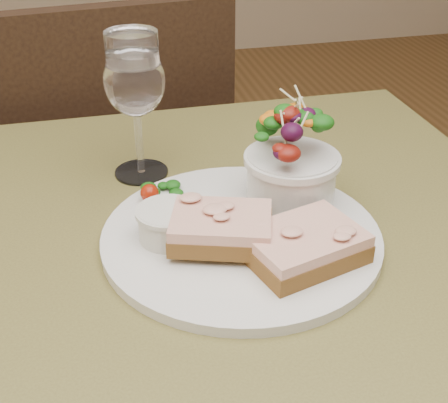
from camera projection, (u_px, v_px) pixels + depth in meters
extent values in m
cube|color=#4E4621|center=(214.00, 265.00, 0.69)|extent=(0.80, 0.80, 0.04)
cylinder|color=black|center=(345.00, 292.00, 1.23)|extent=(0.05, 0.05, 0.71)
cube|color=black|center=(111.00, 192.00, 1.38)|extent=(0.47, 0.47, 0.04)
cube|color=black|center=(121.00, 133.00, 1.11)|extent=(0.42, 0.09, 0.45)
cube|color=black|center=(120.00, 272.00, 1.50)|extent=(0.40, 0.40, 0.45)
cylinder|color=silver|center=(241.00, 237.00, 0.69)|extent=(0.31, 0.31, 0.01)
cube|color=#4F2B15|center=(303.00, 250.00, 0.64)|extent=(0.13, 0.11, 0.02)
cube|color=#FFF8C1|center=(304.00, 237.00, 0.63)|extent=(0.13, 0.11, 0.01)
cube|color=#4F2B15|center=(221.00, 232.00, 0.65)|extent=(0.12, 0.11, 0.02)
cube|color=#FFF8C1|center=(221.00, 220.00, 0.65)|extent=(0.12, 0.10, 0.01)
cylinder|color=beige|center=(168.00, 224.00, 0.67)|extent=(0.06, 0.06, 0.04)
cylinder|color=olive|center=(167.00, 212.00, 0.66)|extent=(0.06, 0.06, 0.01)
cylinder|color=silver|center=(291.00, 178.00, 0.72)|extent=(0.10, 0.10, 0.06)
ellipsoid|color=#0B3C0B|center=(294.00, 135.00, 0.70)|extent=(0.09, 0.09, 0.06)
ellipsoid|color=#0B3C0B|center=(161.00, 191.00, 0.75)|extent=(0.04, 0.04, 0.01)
sphere|color=maroon|center=(150.00, 193.00, 0.74)|extent=(0.02, 0.02, 0.02)
cylinder|color=white|center=(142.00, 172.00, 0.82)|extent=(0.07, 0.07, 0.00)
cylinder|color=white|center=(139.00, 140.00, 0.80)|extent=(0.01, 0.01, 0.09)
ellipsoid|color=white|center=(134.00, 80.00, 0.76)|extent=(0.08, 0.08, 0.09)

